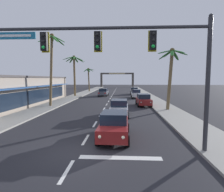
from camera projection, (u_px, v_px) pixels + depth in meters
name	position (u px, v px, depth m)	size (l,w,h in m)	color
ground_plane	(78.00, 152.00, 9.67)	(220.00, 220.00, 0.00)	#232328
sidewalk_right	(157.00, 103.00, 29.13)	(3.20, 110.00, 0.14)	gray
sidewalk_left	(60.00, 102.00, 29.97)	(3.20, 110.00, 0.14)	gray
lane_markings	(111.00, 102.00, 30.37)	(4.28, 89.94, 0.01)	silver
traffic_signal_mast	(132.00, 52.00, 9.27)	(11.08, 0.41, 6.93)	#2D2D33
sedan_lead_at_stop_bar	(114.00, 125.00, 11.90)	(2.03, 4.49, 1.68)	maroon
sedan_third_in_queue	(119.00, 108.00, 18.94)	(2.00, 4.47, 1.68)	silver
sedan_oncoming_far	(103.00, 92.00, 41.16)	(2.09, 4.51, 1.68)	#4C515B
sedan_parked_nearest_kerb	(134.00, 91.00, 45.66)	(2.05, 4.49, 1.68)	#4C515B
sedan_parked_mid_kerb	(143.00, 100.00, 26.15)	(2.03, 4.48, 1.68)	maroon
sedan_parked_far_kerb	(136.00, 94.00, 37.19)	(1.95, 4.45, 1.68)	silver
palm_left_second	(52.00, 55.00, 24.77)	(3.69, 4.00, 9.80)	brown
palm_left_third	(74.00, 68.00, 39.73)	(4.67, 4.65, 8.79)	brown
palm_left_farthest	(89.00, 75.00, 54.62)	(3.38, 3.58, 6.99)	brown
palm_right_second	(171.00, 68.00, 21.88)	(3.76, 3.55, 7.41)	brown
storefront_strip_left	(18.00, 90.00, 27.11)	(7.75, 24.87, 4.20)	gray
town_gateway_arch	(117.00, 78.00, 83.81)	(15.10, 0.90, 6.53)	#423D38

